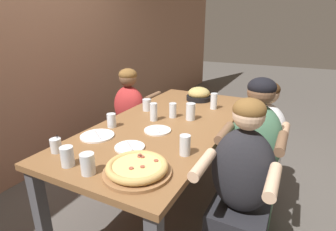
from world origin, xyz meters
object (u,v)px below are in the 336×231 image
Objects in this scene: drinking_glass_g at (154,112)px; diner_far_midright at (131,123)px; drinking_glass_d at (147,106)px; diner_near_center at (252,166)px; skillet_bowl at (199,95)px; drinking_glass_f at (112,121)px; diner_near_midright at (260,149)px; cocktail_glass_blue at (56,146)px; diner_near_midleft at (239,201)px; pizza_board_main at (137,168)px; drinking_glass_a at (173,110)px; drinking_glass_c at (88,165)px; drinking_glass_h at (67,156)px; drinking_glass_e at (214,102)px; drinking_glass_i at (185,145)px; drinking_glass_b at (191,112)px; empty_plate_a at (158,130)px; empty_plate_c at (129,147)px; empty_plate_b at (97,136)px.

diner_far_midright reaches higher than drinking_glass_g.
drinking_glass_d is 1.03m from diner_near_center.
drinking_glass_f is (-1.00, 0.33, -0.01)m from skillet_bowl.
cocktail_glass_blue is at bearing 48.86° from diner_near_midright.
pizza_board_main is at bearing 37.27° from diner_near_midleft.
skillet_bowl is 2.98× the size of drinking_glass_a.
drinking_glass_a is 1.07× the size of drinking_glass_c.
drinking_glass_c is at bearing -105.67° from cocktail_glass_blue.
drinking_glass_c is 1.02× the size of drinking_glass_h.
drinking_glass_e reaches higher than drinking_glass_i.
cocktail_glass_blue is 0.10× the size of diner_far_midright.
drinking_glass_b is 0.13× the size of diner_near_midright.
empty_plate_a is 0.67m from drinking_glass_c.
skillet_bowl is 2.52× the size of drinking_glass_g.
drinking_glass_d is 1.04m from drinking_glass_h.
diner_near_midright reaches higher than skillet_bowl.
diner_far_midright is 1.37m from diner_near_midright.
drinking_glass_a is at bearing -36.50° from diner_near_midleft.
drinking_glass_g is (-0.20, -0.18, 0.03)m from drinking_glass_d.
drinking_glass_f is at bearing 53.84° from empty_plate_c.
diner_near_center is at bearing -63.20° from empty_plate_b.
drinking_glass_c is 0.16m from drinking_glass_h.
drinking_glass_a reaches higher than empty_plate_c.
drinking_glass_h is at bearing 104.77° from pizza_board_main.
drinking_glass_i is 1.00m from diner_near_midright.
drinking_glass_i is (0.31, -0.14, 0.03)m from pizza_board_main.
empty_plate_b is (-1.19, 0.31, -0.05)m from skillet_bowl.
cocktail_glass_blue is 0.89× the size of drinking_glass_a.
drinking_glass_a is 0.15m from drinking_glass_b.
drinking_glass_h is at bearing 162.89° from empty_plate_a.
diner_near_center is 0.41m from diner_near_midleft.
drinking_glass_f is (-0.46, 0.03, -0.00)m from drinking_glass_d.
empty_plate_a is 0.36m from drinking_glass_b.
drinking_glass_b is 0.82m from diner_near_midleft.
drinking_glass_g reaches higher than empty_plate_b.
skillet_bowl reaches higher than drinking_glass_d.
empty_plate_b is at bearing 165.54° from skillet_bowl.
empty_plate_b is 1.02m from diner_near_midleft.
drinking_glass_b is at bearing -166.29° from skillet_bowl.
drinking_glass_b is (0.61, -0.45, 0.06)m from empty_plate_b.
empty_plate_a is 1.80× the size of cocktail_glass_blue.
diner_near_midright is at bearing -65.57° from drinking_glass_a.
empty_plate_c is 1.69× the size of drinking_glass_h.
drinking_glass_d is at bearing -0.56° from empty_plate_b.
drinking_glass_e is at bearing -134.17° from skillet_bowl.
drinking_glass_e is (0.32, -0.52, 0.02)m from drinking_glass_d.
skillet_bowl is 1.92× the size of empty_plate_c.
empty_plate_b is 1.87× the size of drinking_glass_i.
drinking_glass_f is 0.93× the size of drinking_glass_h.
drinking_glass_i is 0.47m from diner_near_midleft.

